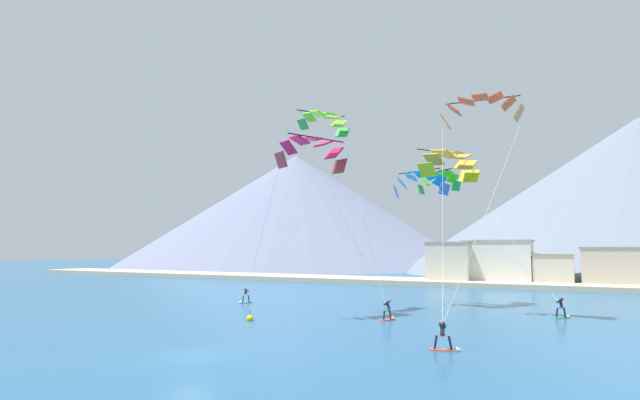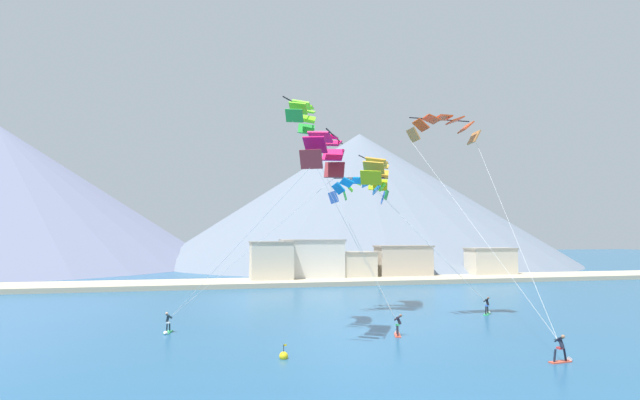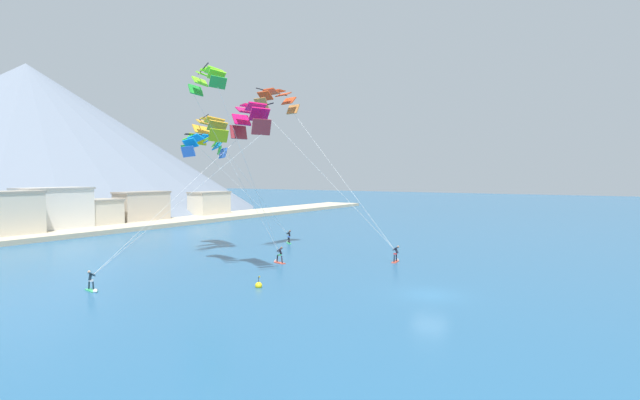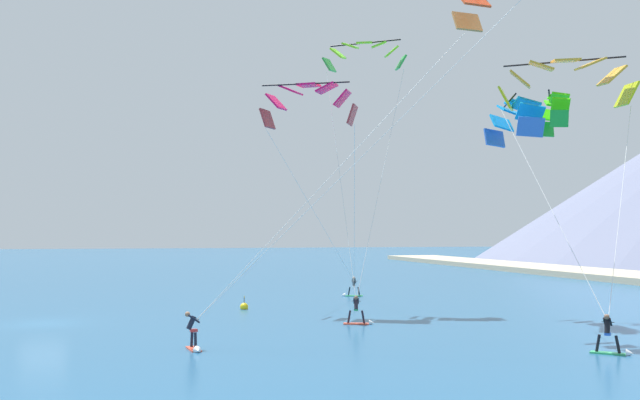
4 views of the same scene
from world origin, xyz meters
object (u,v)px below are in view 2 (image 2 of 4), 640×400
object	(u,v)px
kitesurfer_near_lead	(167,327)
parafoil_kite_far_left	(444,127)
kitesurfer_mid_center	(398,329)
parafoil_kite_near_lead	(324,150)
parafoil_kite_near_trail	(377,171)
parafoil_kite_mid_center	(303,115)
parafoil_kite_distant_high_outer	(365,187)
parafoil_kite_distant_low_drift	(358,188)
race_marker_buoy	(284,356)
kitesurfer_near_trail	(487,309)
kitesurfer_far_left	(563,353)

from	to	relation	value
kitesurfer_near_lead	parafoil_kite_far_left	size ratio (longest dim) A/B	0.10
kitesurfer_mid_center	parafoil_kite_near_lead	xyz separation A→B (m)	(-6.17, -1.53, 13.37)
kitesurfer_mid_center	parafoil_kite_near_trail	xyz separation A→B (m)	(2.50, 11.83, 13.77)
parafoil_kite_mid_center	parafoil_kite_distant_high_outer	size ratio (longest dim) A/B	3.69
parafoil_kite_distant_low_drift	parafoil_kite_mid_center	bearing A→B (deg)	-132.62
parafoil_kite_distant_high_outer	race_marker_buoy	distance (m)	23.79
kitesurfer_near_lead	parafoil_kite_near_lead	size ratio (longest dim) A/B	0.13
parafoil_kite_near_lead	parafoil_kite_distant_low_drift	xyz separation A→B (m)	(6.07, 11.54, -1.59)
kitesurfer_near_trail	parafoil_kite_near_lead	size ratio (longest dim) A/B	0.13
parafoil_kite_near_lead	parafoil_kite_distant_high_outer	size ratio (longest dim) A/B	2.97
race_marker_buoy	kitesurfer_near_trail	bearing A→B (deg)	30.29
kitesurfer_mid_center	kitesurfer_near_trail	bearing A→B (deg)	31.61
kitesurfer_far_left	parafoil_kite_near_lead	distance (m)	20.34
kitesurfer_mid_center	parafoil_kite_far_left	bearing A→B (deg)	36.80
kitesurfer_far_left	parafoil_kite_distant_low_drift	xyz separation A→B (m)	(-6.88, 19.84, 11.72)
parafoil_kite_near_trail	parafoil_kite_mid_center	world-z (taller)	parafoil_kite_mid_center
kitesurfer_mid_center	race_marker_buoy	size ratio (longest dim) A/B	1.74
parafoil_kite_distant_high_outer	parafoil_kite_far_left	bearing A→B (deg)	-51.89
parafoil_kite_far_left	parafoil_kite_near_trail	bearing A→B (deg)	121.42
parafoil_kite_near_trail	parafoil_kite_far_left	xyz separation A→B (m)	(4.18, -6.84, 3.33)
parafoil_kite_near_lead	parafoil_kite_far_left	world-z (taller)	parafoil_kite_far_left
parafoil_kite_mid_center	parafoil_kite_near_lead	bearing A→B (deg)	-79.07
kitesurfer_mid_center	parafoil_kite_near_trail	size ratio (longest dim) A/B	0.13
kitesurfer_near_trail	parafoil_kite_distant_low_drift	bearing A→B (deg)	168.50
kitesurfer_mid_center	parafoil_kite_mid_center	distance (m)	18.48
kitesurfer_near_lead	kitesurfer_far_left	world-z (taller)	kitesurfer_far_left
parafoil_kite_far_left	parafoil_kite_distant_low_drift	distance (m)	9.97
parafoil_kite_near_lead	parafoil_kite_far_left	distance (m)	14.87
parafoil_kite_distant_high_outer	parafoil_kite_near_lead	bearing A→B (deg)	-119.18
parafoil_kite_mid_center	race_marker_buoy	xyz separation A→B (m)	(-2.68, -7.80, -17.27)
parafoil_kite_distant_high_outer	race_marker_buoy	world-z (taller)	parafoil_kite_distant_high_outer
kitesurfer_near_lead	parafoil_kite_near_trail	size ratio (longest dim) A/B	0.13
kitesurfer_near_trail	kitesurfer_mid_center	size ratio (longest dim) A/B	1.01
parafoil_kite_distant_low_drift	parafoil_kite_near_lead	bearing A→B (deg)	-117.75
kitesurfer_far_left	parafoil_kite_distant_low_drift	world-z (taller)	parafoil_kite_distant_low_drift
parafoil_kite_near_lead	parafoil_kite_far_left	xyz separation A→B (m)	(12.84, 6.52, 3.73)
parafoil_kite_near_trail	parafoil_kite_distant_high_outer	size ratio (longest dim) A/B	3.05
parafoil_kite_far_left	race_marker_buoy	size ratio (longest dim) A/B	16.92
kitesurfer_near_trail	parafoil_kite_mid_center	size ratio (longest dim) A/B	0.11
kitesurfer_mid_center	parafoil_kite_distant_low_drift	distance (m)	15.46
parafoil_kite_mid_center	parafoil_kite_near_trail	bearing A→B (deg)	44.44
kitesurfer_near_trail	parafoil_kite_distant_high_outer	distance (m)	16.82
parafoil_kite_near_lead	parafoil_kite_distant_high_outer	xyz separation A→B (m)	(7.46, 13.37, -1.27)
kitesurfer_mid_center	parafoil_kite_far_left	world-z (taller)	parafoil_kite_far_left
parafoil_kite_near_trail	race_marker_buoy	size ratio (longest dim) A/B	13.86
kitesurfer_near_lead	kitesurfer_near_trail	world-z (taller)	kitesurfer_near_trail
parafoil_kite_near_trail	parafoil_kite_far_left	world-z (taller)	parafoil_kite_far_left
parafoil_kite_near_trail	parafoil_kite_mid_center	bearing A→B (deg)	-135.56
kitesurfer_far_left	race_marker_buoy	bearing A→B (deg)	164.41
parafoil_kite_near_trail	kitesurfer_near_lead	bearing A→B (deg)	-160.24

